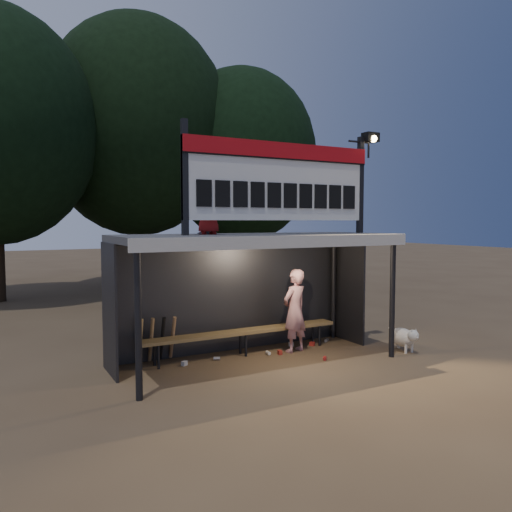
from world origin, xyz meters
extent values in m
plane|color=#4E3A27|center=(0.00, 0.00, 0.00)|extent=(80.00, 80.00, 0.00)
imported|color=silver|center=(1.00, 0.29, 0.81)|extent=(0.68, 0.55, 1.62)
imported|color=gray|center=(-0.84, 0.40, 2.86)|extent=(0.66, 0.62, 1.08)
imported|color=maroon|center=(-0.80, 0.33, 2.83)|extent=(0.51, 0.33, 1.03)
cube|color=#3F3E41|center=(0.00, 0.00, 2.26)|extent=(5.00, 2.00, 0.12)
cube|color=silver|center=(0.00, -1.02, 2.22)|extent=(5.10, 0.06, 0.20)
cylinder|color=black|center=(-2.40, -0.90, 1.10)|extent=(0.10, 0.10, 2.20)
cylinder|color=black|center=(2.40, -0.90, 1.10)|extent=(0.10, 0.10, 2.20)
cylinder|color=black|center=(-2.40, 0.90, 1.10)|extent=(0.10, 0.10, 2.20)
cylinder|color=black|center=(2.40, 0.90, 1.10)|extent=(0.10, 0.10, 2.20)
cube|color=black|center=(0.00, 1.00, 1.10)|extent=(5.00, 0.04, 2.20)
cube|color=black|center=(-2.50, 0.50, 1.10)|extent=(0.04, 1.00, 2.20)
cube|color=black|center=(2.50, 0.50, 1.10)|extent=(0.04, 1.00, 2.20)
cylinder|color=black|center=(0.00, 1.00, 2.15)|extent=(5.00, 0.06, 0.06)
cube|color=black|center=(-1.35, 0.00, 3.27)|extent=(0.10, 0.10, 1.90)
cube|color=black|center=(2.35, 0.00, 3.27)|extent=(0.10, 0.10, 1.90)
cube|color=silver|center=(0.50, 0.00, 3.27)|extent=(3.80, 0.08, 1.40)
cube|color=#B30C12|center=(0.50, -0.05, 3.83)|extent=(3.80, 0.04, 0.28)
cube|color=black|center=(0.50, -0.06, 3.68)|extent=(3.80, 0.02, 0.03)
cube|color=black|center=(-1.03, -0.05, 3.02)|extent=(0.27, 0.03, 0.45)
cube|color=black|center=(-0.69, -0.05, 3.02)|extent=(0.27, 0.03, 0.45)
cube|color=black|center=(-0.35, -0.05, 3.02)|extent=(0.27, 0.03, 0.45)
cube|color=black|center=(-0.01, -0.05, 3.02)|extent=(0.27, 0.03, 0.45)
cube|color=black|center=(0.33, -0.05, 3.02)|extent=(0.27, 0.03, 0.45)
cube|color=black|center=(0.67, -0.05, 3.02)|extent=(0.27, 0.03, 0.45)
cube|color=black|center=(1.01, -0.05, 3.02)|extent=(0.27, 0.03, 0.45)
cube|color=black|center=(1.35, -0.05, 3.02)|extent=(0.27, 0.03, 0.45)
cube|color=black|center=(1.69, -0.05, 3.02)|extent=(0.27, 0.03, 0.45)
cube|color=black|center=(2.03, -0.05, 3.02)|extent=(0.27, 0.03, 0.45)
cylinder|color=black|center=(2.30, 0.00, 4.12)|extent=(0.50, 0.04, 0.04)
cylinder|color=black|center=(2.55, 0.00, 3.97)|extent=(0.04, 0.04, 0.30)
cube|color=black|center=(2.55, -0.05, 4.22)|extent=(0.30, 0.22, 0.18)
sphere|color=#FFD88C|center=(2.55, -0.14, 4.18)|extent=(0.14, 0.14, 0.14)
cube|color=olive|center=(0.00, 0.55, 0.45)|extent=(4.00, 0.35, 0.06)
cylinder|color=black|center=(-1.70, 0.43, 0.23)|extent=(0.05, 0.05, 0.45)
cylinder|color=black|center=(-1.70, 0.67, 0.23)|extent=(0.05, 0.05, 0.45)
cylinder|color=black|center=(0.00, 0.43, 0.23)|extent=(0.05, 0.05, 0.45)
cylinder|color=black|center=(0.00, 0.67, 0.23)|extent=(0.05, 0.05, 0.45)
cylinder|color=black|center=(1.70, 0.43, 0.23)|extent=(0.05, 0.05, 0.45)
cylinder|color=black|center=(1.70, 0.67, 0.23)|extent=(0.05, 0.05, 0.45)
cylinder|color=black|center=(1.00, 11.50, 2.09)|extent=(0.50, 0.50, 4.18)
ellipsoid|color=black|center=(1.00, 11.50, 6.18)|extent=(7.22, 7.22, 8.36)
cylinder|color=#2F2215|center=(5.00, 10.50, 1.76)|extent=(0.50, 0.50, 3.52)
ellipsoid|color=black|center=(5.00, 10.50, 5.20)|extent=(6.08, 6.08, 7.04)
ellipsoid|color=beige|center=(2.90, -0.67, 0.27)|extent=(0.36, 0.58, 0.36)
sphere|color=white|center=(2.90, -0.95, 0.36)|extent=(0.22, 0.22, 0.22)
cone|color=beige|center=(2.90, -1.05, 0.34)|extent=(0.10, 0.10, 0.10)
cone|color=beige|center=(2.85, -0.97, 0.46)|extent=(0.06, 0.06, 0.07)
cone|color=beige|center=(2.95, -0.97, 0.46)|extent=(0.06, 0.06, 0.07)
cylinder|color=silver|center=(2.82, -0.85, 0.09)|extent=(0.05, 0.05, 0.18)
cylinder|color=silver|center=(2.98, -0.85, 0.09)|extent=(0.05, 0.05, 0.18)
cylinder|color=silver|center=(2.82, -0.49, 0.09)|extent=(0.05, 0.05, 0.18)
cylinder|color=#EEE5CD|center=(2.98, -0.49, 0.09)|extent=(0.05, 0.05, 0.18)
cylinder|color=white|center=(2.90, -0.37, 0.34)|extent=(0.04, 0.16, 0.14)
cylinder|color=#A17F4B|center=(-1.91, 0.82, 0.43)|extent=(0.07, 0.27, 0.84)
cylinder|color=olive|center=(-1.71, 0.82, 0.43)|extent=(0.07, 0.30, 0.83)
cylinder|color=black|center=(-1.51, 0.82, 0.43)|extent=(0.07, 0.32, 0.83)
cylinder|color=#9A6F47|center=(-1.31, 0.82, 0.43)|extent=(0.07, 0.35, 0.82)
cube|color=#AA241D|center=(1.56, 0.50, 0.04)|extent=(0.11, 0.12, 0.08)
cylinder|color=#BAB9BF|center=(-0.59, 0.45, 0.04)|extent=(0.14, 0.11, 0.07)
cube|color=beige|center=(1.17, 0.68, 0.04)|extent=(0.12, 0.10, 0.08)
cylinder|color=#AA201D|center=(1.16, -0.49, 0.04)|extent=(0.13, 0.13, 0.07)
cube|color=#A5A5A9|center=(-1.24, 0.41, 0.04)|extent=(0.12, 0.11, 0.08)
cylinder|color=silver|center=(0.43, 0.33, 0.04)|extent=(0.08, 0.13, 0.07)
cube|color=#A4271C|center=(0.63, 0.24, 0.04)|extent=(0.09, 0.11, 0.08)
cylinder|color=#A9A9AE|center=(2.02, 0.62, 0.04)|extent=(0.14, 0.12, 0.07)
camera|label=1|loc=(-4.25, -7.82, 2.55)|focal=35.00mm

